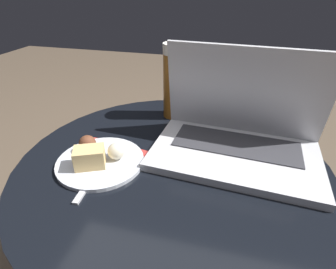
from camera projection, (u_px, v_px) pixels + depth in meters
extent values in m
cylinder|color=#9E9EA3|center=(171.00, 237.00, 0.73)|extent=(0.07, 0.07, 0.49)
cylinder|color=black|center=(172.00, 164.00, 0.60)|extent=(0.70, 0.70, 0.02)
cube|color=#B7332D|center=(108.00, 157.00, 0.61)|extent=(0.18, 0.14, 0.00)
cube|color=silver|center=(234.00, 155.00, 0.60)|extent=(0.39, 0.25, 0.02)
cube|color=#333338|center=(236.00, 144.00, 0.62)|extent=(0.30, 0.13, 0.00)
cube|color=silver|center=(245.00, 92.00, 0.62)|extent=(0.38, 0.07, 0.22)
cube|color=silver|center=(245.00, 93.00, 0.62)|extent=(0.35, 0.06, 0.20)
cylinder|color=brown|center=(174.00, 86.00, 0.75)|extent=(0.06, 0.06, 0.19)
cylinder|color=white|center=(174.00, 48.00, 0.70)|extent=(0.06, 0.06, 0.03)
cylinder|color=silver|center=(101.00, 162.00, 0.59)|extent=(0.19, 0.19, 0.01)
cube|color=#DBB775|center=(90.00, 157.00, 0.56)|extent=(0.08, 0.07, 0.04)
sphere|color=beige|center=(116.00, 151.00, 0.58)|extent=(0.04, 0.04, 0.04)
sphere|color=brown|center=(87.00, 144.00, 0.61)|extent=(0.04, 0.04, 0.04)
cube|color=silver|center=(89.00, 182.00, 0.53)|extent=(0.02, 0.12, 0.00)
cube|color=silver|center=(105.00, 158.00, 0.61)|extent=(0.03, 0.05, 0.00)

